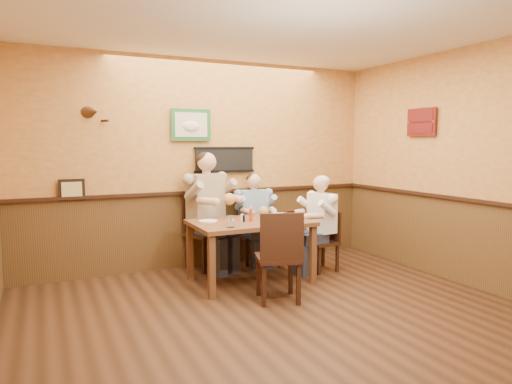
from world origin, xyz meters
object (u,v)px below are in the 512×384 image
(chair_back_right, at_px, (253,235))
(chair_near_side, at_px, (278,256))
(cola_tumbler, at_px, (291,215))
(water_glass_mid, at_px, (268,219))
(hot_sauce_bottle, at_px, (251,214))
(salt_shaker, at_px, (242,218))
(chair_right_end, at_px, (321,241))
(diner_blue_polo, at_px, (253,223))
(pepper_shaker, at_px, (244,219))
(chair_back_left, at_px, (206,232))
(diner_white_elder, at_px, (322,228))
(diner_tan_shirt, at_px, (206,217))
(water_glass_left, at_px, (231,222))
(dining_table, at_px, (250,228))

(chair_back_right, xyz_separation_m, chair_near_side, (-0.41, -1.49, 0.09))
(cola_tumbler, bearing_deg, water_glass_mid, -165.08)
(cola_tumbler, xyz_separation_m, hot_sauce_bottle, (-0.47, 0.14, 0.02))
(salt_shaker, bearing_deg, chair_right_end, 3.32)
(chair_right_end, relative_size, cola_tumbler, 6.43)
(diner_blue_polo, bearing_deg, pepper_shaker, -117.54)
(chair_back_right, bearing_deg, cola_tumbler, -81.42)
(water_glass_mid, bearing_deg, pepper_shaker, 134.70)
(chair_near_side, xyz_separation_m, hot_sauce_bottle, (0.01, 0.70, 0.35))
(chair_back_left, relative_size, salt_shaker, 10.90)
(diner_white_elder, bearing_deg, hot_sauce_bottle, -90.79)
(diner_tan_shirt, bearing_deg, diner_blue_polo, -21.97)
(chair_back_left, bearing_deg, diner_blue_polo, -21.97)
(water_glass_mid, height_order, hot_sauce_bottle, hot_sauce_bottle)
(cola_tumbler, bearing_deg, water_glass_left, -171.27)
(chair_back_left, distance_m, hot_sauce_bottle, 0.94)
(dining_table, relative_size, chair_right_end, 1.77)
(diner_blue_polo, height_order, hot_sauce_bottle, diner_blue_polo)
(dining_table, bearing_deg, water_glass_mid, -67.78)
(dining_table, distance_m, diner_tan_shirt, 0.85)
(water_glass_mid, bearing_deg, chair_near_side, -104.69)
(diner_tan_shirt, xyz_separation_m, water_glass_mid, (0.40, -1.06, 0.10))
(dining_table, height_order, diner_white_elder, diner_white_elder)
(dining_table, relative_size, diner_blue_polo, 1.23)
(diner_tan_shirt, relative_size, cola_tumbler, 11.37)
(water_glass_mid, xyz_separation_m, hot_sauce_bottle, (-0.12, 0.24, 0.03))
(dining_table, bearing_deg, hot_sauce_bottle, -104.82)
(chair_near_side, relative_size, pepper_shaker, 11.96)
(chair_back_left, bearing_deg, water_glass_left, -113.98)
(chair_right_end, relative_size, chair_near_side, 0.81)
(diner_blue_polo, height_order, cola_tumbler, diner_blue_polo)
(salt_shaker, bearing_deg, hot_sauce_bottle, 1.62)
(dining_table, distance_m, salt_shaker, 0.19)
(dining_table, relative_size, water_glass_mid, 12.67)
(chair_back_right, distance_m, diner_blue_polo, 0.17)
(chair_near_side, xyz_separation_m, diner_tan_shirt, (-0.27, 1.52, 0.21))
(chair_back_right, bearing_deg, water_glass_left, -121.57)
(chair_back_right, relative_size, cola_tumbler, 6.46)
(chair_back_left, xyz_separation_m, cola_tumbler, (0.75, -0.97, 0.32))
(diner_blue_polo, height_order, diner_white_elder, diner_blue_polo)
(water_glass_mid, xyz_separation_m, cola_tumbler, (0.35, 0.09, 0.01))
(cola_tumbler, bearing_deg, diner_tan_shirt, 127.80)
(chair_near_side, xyz_separation_m, diner_white_elder, (1.06, 0.76, 0.08))
(chair_back_right, relative_size, water_glass_left, 6.12)
(chair_right_end, xyz_separation_m, chair_near_side, (-1.06, -0.76, 0.09))
(chair_back_left, distance_m, salt_shaker, 0.90)
(diner_blue_polo, relative_size, diner_white_elder, 1.00)
(dining_table, bearing_deg, chair_right_end, 2.00)
(chair_right_end, height_order, hot_sauce_bottle, hot_sauce_bottle)
(salt_shaker, bearing_deg, pepper_shaker, -43.42)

